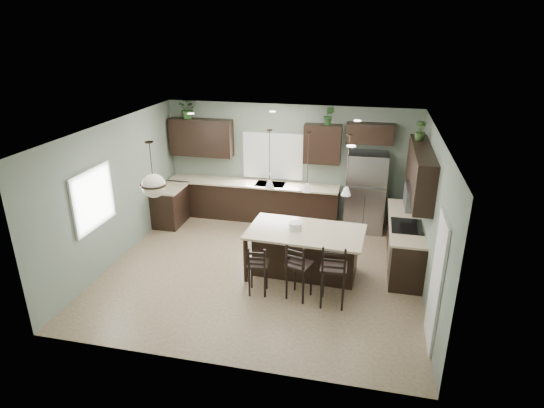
{
  "coord_description": "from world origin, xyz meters",
  "views": [
    {
      "loc": [
        1.9,
        -7.62,
        4.5
      ],
      "look_at": [
        0.1,
        0.4,
        1.25
      ],
      "focal_mm": 30.0,
      "sensor_mm": 36.0,
      "label": 1
    }
  ],
  "objects_px": {
    "kitchen_island": "(305,253)",
    "serving_dish": "(295,226)",
    "bar_stool_right": "(333,274)",
    "plant_back_left": "(188,109)",
    "refrigerator": "(365,192)",
    "bar_stool_left": "(258,269)",
    "bar_stool_center": "(299,270)"
  },
  "relations": [
    {
      "from": "kitchen_island",
      "to": "serving_dish",
      "type": "height_order",
      "value": "serving_dish"
    },
    {
      "from": "bar_stool_right",
      "to": "plant_back_left",
      "type": "distance_m",
      "value": 5.56
    },
    {
      "from": "refrigerator",
      "to": "bar_stool_left",
      "type": "relative_size",
      "value": 1.93
    },
    {
      "from": "bar_stool_left",
      "to": "kitchen_island",
      "type": "bearing_deg",
      "value": 42.24
    },
    {
      "from": "bar_stool_left",
      "to": "serving_dish",
      "type": "bearing_deg",
      "value": 51.51
    },
    {
      "from": "bar_stool_right",
      "to": "refrigerator",
      "type": "bearing_deg",
      "value": 81.48
    },
    {
      "from": "refrigerator",
      "to": "serving_dish",
      "type": "relative_size",
      "value": 7.71
    },
    {
      "from": "bar_stool_left",
      "to": "bar_stool_right",
      "type": "xyz_separation_m",
      "value": [
        1.33,
        -0.07,
        0.11
      ]
    },
    {
      "from": "plant_back_left",
      "to": "bar_stool_center",
      "type": "bearing_deg",
      "value": -45.52
    },
    {
      "from": "bar_stool_center",
      "to": "bar_stool_right",
      "type": "height_order",
      "value": "bar_stool_right"
    },
    {
      "from": "kitchen_island",
      "to": "plant_back_left",
      "type": "bearing_deg",
      "value": 145.23
    },
    {
      "from": "kitchen_island",
      "to": "bar_stool_left",
      "type": "relative_size",
      "value": 2.25
    },
    {
      "from": "bar_stool_left",
      "to": "plant_back_left",
      "type": "distance_m",
      "value": 4.73
    },
    {
      "from": "refrigerator",
      "to": "serving_dish",
      "type": "height_order",
      "value": "refrigerator"
    },
    {
      "from": "kitchen_island",
      "to": "bar_stool_right",
      "type": "bearing_deg",
      "value": -52.09
    },
    {
      "from": "refrigerator",
      "to": "bar_stool_center",
      "type": "bearing_deg",
      "value": -107.27
    },
    {
      "from": "bar_stool_left",
      "to": "bar_stool_center",
      "type": "bearing_deg",
      "value": -5.66
    },
    {
      "from": "bar_stool_center",
      "to": "kitchen_island",
      "type": "bearing_deg",
      "value": 108.63
    },
    {
      "from": "kitchen_island",
      "to": "bar_stool_center",
      "type": "relative_size",
      "value": 2.0
    },
    {
      "from": "bar_stool_center",
      "to": "plant_back_left",
      "type": "relative_size",
      "value": 2.3
    },
    {
      "from": "bar_stool_center",
      "to": "bar_stool_right",
      "type": "distance_m",
      "value": 0.6
    },
    {
      "from": "bar_stool_center",
      "to": "bar_stool_right",
      "type": "bearing_deg",
      "value": 9.58
    },
    {
      "from": "refrigerator",
      "to": "bar_stool_center",
      "type": "distance_m",
      "value": 3.38
    },
    {
      "from": "kitchen_island",
      "to": "bar_stool_right",
      "type": "distance_m",
      "value": 1.09
    },
    {
      "from": "serving_dish",
      "to": "bar_stool_right",
      "type": "distance_m",
      "value": 1.28
    },
    {
      "from": "kitchen_island",
      "to": "bar_stool_right",
      "type": "height_order",
      "value": "bar_stool_right"
    },
    {
      "from": "bar_stool_center",
      "to": "plant_back_left",
      "type": "xyz_separation_m",
      "value": [
        -3.28,
        3.34,
        2.1
      ]
    },
    {
      "from": "bar_stool_center",
      "to": "refrigerator",
      "type": "bearing_deg",
      "value": 89.9
    },
    {
      "from": "bar_stool_center",
      "to": "serving_dish",
      "type": "bearing_deg",
      "value": 122.24
    },
    {
      "from": "serving_dish",
      "to": "refrigerator",
      "type": "bearing_deg",
      "value": 63.01
    },
    {
      "from": "serving_dish",
      "to": "bar_stool_center",
      "type": "distance_m",
      "value": 0.96
    },
    {
      "from": "refrigerator",
      "to": "bar_stool_center",
      "type": "xyz_separation_m",
      "value": [
        -1.0,
        -3.21,
        -0.39
      ]
    }
  ]
}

